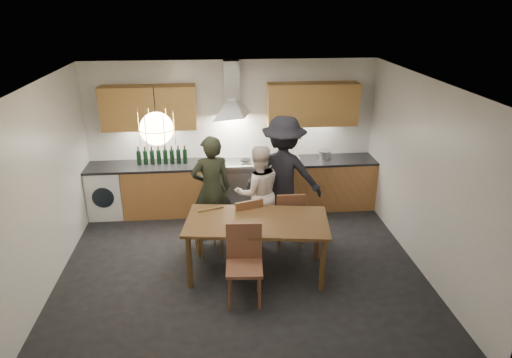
{
  "coord_description": "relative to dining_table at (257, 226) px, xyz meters",
  "views": [
    {
      "loc": [
        -0.31,
        -5.48,
        3.59
      ],
      "look_at": [
        0.25,
        0.4,
        1.2
      ],
      "focal_mm": 32.0,
      "sensor_mm": 36.0,
      "label": 1
    }
  ],
  "objects": [
    {
      "name": "range_stove",
      "position": [
        -0.21,
        2.02,
        -0.26
      ],
      "size": [
        0.9,
        0.6,
        0.92
      ],
      "color": "silver",
      "rests_on": "ground"
    },
    {
      "name": "counter_run",
      "position": [
        -0.19,
        2.03,
        -0.26
      ],
      "size": [
        5.0,
        0.62,
        0.9
      ],
      "color": "#BC8148",
      "rests_on": "ground"
    },
    {
      "name": "dining_table",
      "position": [
        0.0,
        0.0,
        0.0
      ],
      "size": [
        2.0,
        1.2,
        0.8
      ],
      "rotation": [
        0.0,
        0.0,
        -0.14
      ],
      "color": "brown",
      "rests_on": "ground"
    },
    {
      "name": "room_shell",
      "position": [
        -0.21,
        0.08,
        1.0
      ],
      "size": [
        5.02,
        4.52,
        2.61
      ],
      "color": "white",
      "rests_on": "ground"
    },
    {
      "name": "stock_pot",
      "position": [
        1.4,
        2.06,
        0.27
      ],
      "size": [
        0.27,
        0.27,
        0.15
      ],
      "primitive_type": "cylinder",
      "rotation": [
        0.0,
        0.0,
        0.34
      ],
      "color": "#ABAAAE",
      "rests_on": "counter_run"
    },
    {
      "name": "chair_front",
      "position": [
        -0.21,
        -0.54,
        -0.14
      ],
      "size": [
        0.48,
        0.48,
        0.99
      ],
      "rotation": [
        0.0,
        0.0,
        -0.06
      ],
      "color": "brown",
      "rests_on": "ground"
    },
    {
      "name": "chair_back_mid",
      "position": [
        -0.1,
        0.46,
        -0.18
      ],
      "size": [
        0.52,
        0.52,
        0.92
      ],
      "rotation": [
        0.0,
        0.0,
        3.45
      ],
      "color": "brown",
      "rests_on": "ground"
    },
    {
      "name": "mixing_bowl",
      "position": [
        0.78,
        1.99,
        0.23
      ],
      "size": [
        0.35,
        0.35,
        0.08
      ],
      "primitive_type": "imported",
      "rotation": [
        0.0,
        0.0,
        0.12
      ],
      "color": "silver",
      "rests_on": "counter_run"
    },
    {
      "name": "chair_back_left",
      "position": [
        -0.64,
        0.47,
        -0.24
      ],
      "size": [
        0.47,
        0.47,
        0.82
      ],
      "rotation": [
        0.0,
        0.0,
        3.47
      ],
      "color": "brown",
      "rests_on": "ground"
    },
    {
      "name": "person_right",
      "position": [
        0.55,
        1.26,
        0.24
      ],
      "size": [
        1.37,
        1.03,
        1.89
      ],
      "primitive_type": "imported",
      "rotation": [
        0.0,
        0.0,
        2.84
      ],
      "color": "black",
      "rests_on": "ground"
    },
    {
      "name": "wine_bottles",
      "position": [
        -1.43,
        2.06,
        0.35
      ],
      "size": [
        0.85,
        0.07,
        0.31
      ],
      "color": "black",
      "rests_on": "counter_run"
    },
    {
      "name": "wall_fixtures",
      "position": [
        -0.21,
        2.14,
        1.17
      ],
      "size": [
        4.3,
        0.54,
        1.1
      ],
      "color": "tan",
      "rests_on": "ground"
    },
    {
      "name": "ground",
      "position": [
        -0.21,
        0.08,
        -0.71
      ],
      "size": [
        5.0,
        5.0,
        0.0
      ],
      "primitive_type": "plane",
      "color": "black",
      "rests_on": "ground"
    },
    {
      "name": "pendant_lamp",
      "position": [
        -1.21,
        -0.02,
        1.39
      ],
      "size": [
        0.43,
        0.43,
        0.7
      ],
      "color": "black",
      "rests_on": "ground"
    },
    {
      "name": "person_mid",
      "position": [
        0.12,
        1.0,
        0.05
      ],
      "size": [
        0.82,
        0.69,
        1.52
      ],
      "primitive_type": "imported",
      "rotation": [
        0.0,
        0.0,
        3.31
      ],
      "color": "silver",
      "rests_on": "ground"
    },
    {
      "name": "person_left",
      "position": [
        -0.6,
        1.03,
        0.13
      ],
      "size": [
        0.67,
        0.5,
        1.68
      ],
      "primitive_type": "imported",
      "rotation": [
        0.0,
        0.0,
        3.31
      ],
      "color": "black",
      "rests_on": "ground"
    },
    {
      "name": "chair_back_right",
      "position": [
        0.55,
        0.62,
        -0.18
      ],
      "size": [
        0.42,
        0.42,
        0.92
      ],
      "rotation": [
        0.0,
        0.0,
        3.14
      ],
      "color": "brown",
      "rests_on": "ground"
    }
  ]
}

